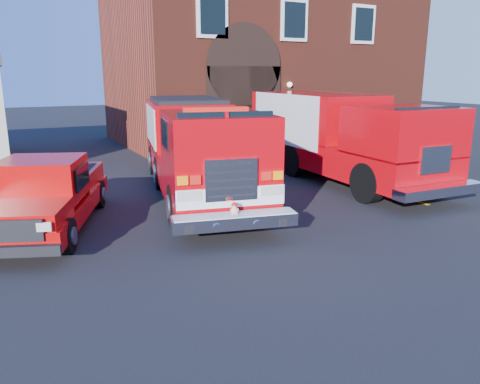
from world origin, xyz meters
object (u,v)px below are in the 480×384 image
fire_station (258,63)px  pickup_truck (47,195)px  fire_engine (197,147)px  secondary_truck (338,134)px

fire_station → pickup_truck: size_ratio=2.65×
pickup_truck → fire_station: bearing=43.3°
fire_engine → secondary_truck: (5.32, -0.17, 0.12)m
fire_station → fire_engine: bearing=-127.6°
secondary_truck → fire_station: bearing=76.1°
fire_station → secondary_truck: 11.04m
fire_station → fire_engine: (-7.90, -10.24, -2.75)m
fire_engine → pickup_truck: fire_engine is taller
pickup_truck → secondary_truck: secondary_truck is taller
fire_station → pickup_truck: bearing=-136.7°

